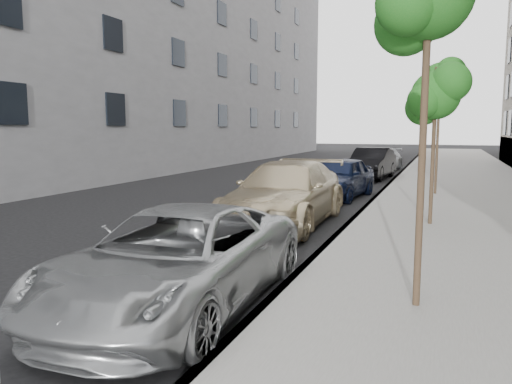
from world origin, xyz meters
The scene contains 10 objects.
ground centered at (0.00, 0.00, 0.00)m, with size 160.00×160.00×0.00m, color black.
sidewalk centered at (4.30, 24.00, 0.07)m, with size 6.40×72.00×0.14m, color gray.
curb centered at (1.18, 24.00, 0.07)m, with size 0.15×72.00×0.14m, color #9E9B93.
tree_mid centered at (3.23, 8.00, 3.46)m, with size 1.61×1.41×4.12m.
tree_far centered at (3.23, 14.50, 4.37)m, with size 1.72×1.52×5.08m.
minivan centered at (-0.10, 0.56, 0.73)m, with size 2.42×5.26×1.46m, color #A0A3A4.
suv centered at (-0.55, 7.24, 0.85)m, with size 2.39×5.89×1.71m, color tan.
sedan_blue centered at (-0.22, 13.07, 0.78)m, with size 1.84×4.57×1.56m, color black.
sedan_black centered at (-0.10, 20.91, 0.81)m, with size 1.70×4.89×1.61m, color black.
sedan_rear centered at (-0.10, 26.33, 0.69)m, with size 1.93×4.75×1.38m, color #95979C.
Camera 1 is at (3.49, -5.68, 2.63)m, focal length 35.00 mm.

